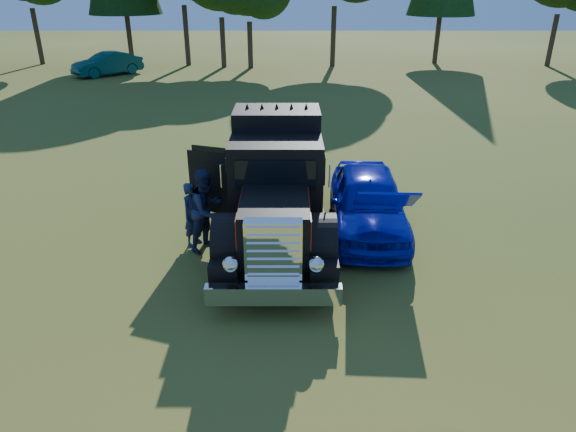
{
  "coord_description": "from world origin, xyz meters",
  "views": [
    {
      "loc": [
        0.69,
        -9.35,
        5.76
      ],
      "look_at": [
        0.69,
        0.44,
        1.26
      ],
      "focal_mm": 32.0,
      "sensor_mm": 36.0,
      "label": 1
    }
  ],
  "objects_px": {
    "diamond_t_truck": "(276,190)",
    "spectator_near": "(193,214)",
    "hotrod_coupe": "(368,202)",
    "distant_teal_car": "(107,64)",
    "spectator_far": "(207,210)"
  },
  "relations": [
    {
      "from": "diamond_t_truck",
      "to": "distant_teal_car",
      "type": "bearing_deg",
      "value": 116.09
    },
    {
      "from": "spectator_near",
      "to": "diamond_t_truck",
      "type": "bearing_deg",
      "value": -48.81
    },
    {
      "from": "diamond_t_truck",
      "to": "distant_teal_car",
      "type": "distance_m",
      "value": 26.73
    },
    {
      "from": "distant_teal_car",
      "to": "spectator_far",
      "type": "bearing_deg",
      "value": -20.88
    },
    {
      "from": "diamond_t_truck",
      "to": "spectator_near",
      "type": "height_order",
      "value": "diamond_t_truck"
    },
    {
      "from": "hotrod_coupe",
      "to": "spectator_near",
      "type": "xyz_separation_m",
      "value": [
        -4.23,
        -0.77,
        -0.0
      ]
    },
    {
      "from": "distant_teal_car",
      "to": "hotrod_coupe",
      "type": "bearing_deg",
      "value": -12.65
    },
    {
      "from": "hotrod_coupe",
      "to": "spectator_near",
      "type": "relative_size",
      "value": 2.98
    },
    {
      "from": "spectator_far",
      "to": "distant_teal_car",
      "type": "xyz_separation_m",
      "value": [
        -10.16,
        24.47,
        -0.23
      ]
    },
    {
      "from": "hotrod_coupe",
      "to": "spectator_far",
      "type": "bearing_deg",
      "value": -166.32
    },
    {
      "from": "diamond_t_truck",
      "to": "spectator_near",
      "type": "bearing_deg",
      "value": -171.51
    },
    {
      "from": "distant_teal_car",
      "to": "diamond_t_truck",
      "type": "bearing_deg",
      "value": -17.34
    },
    {
      "from": "hotrod_coupe",
      "to": "distant_teal_car",
      "type": "height_order",
      "value": "hotrod_coupe"
    },
    {
      "from": "hotrod_coupe",
      "to": "spectator_near",
      "type": "height_order",
      "value": "hotrod_coupe"
    },
    {
      "from": "diamond_t_truck",
      "to": "hotrod_coupe",
      "type": "distance_m",
      "value": 2.37
    }
  ]
}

